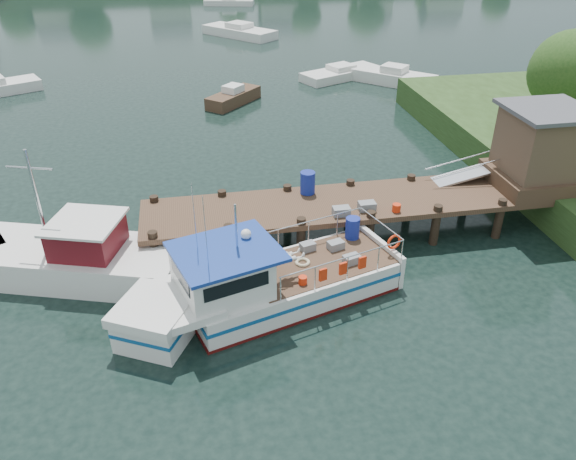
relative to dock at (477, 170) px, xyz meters
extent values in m
plane|color=black|center=(-6.51, -0.01, -2.24)|extent=(160.00, 160.00, 0.00)
cylinder|color=#332114|center=(7.49, 5.99, -0.72)|extent=(0.50, 0.50, 3.05)
sphere|color=#294819|center=(7.49, 5.99, 1.72)|extent=(3.90, 3.90, 3.90)
cube|color=#473122|center=(-4.51, -0.01, -0.94)|extent=(16.00, 3.00, 0.20)
cylinder|color=black|center=(-12.01, -1.31, -1.59)|extent=(0.32, 0.32, 1.90)
cylinder|color=black|center=(-12.01, 1.29, -1.59)|extent=(0.32, 0.32, 1.90)
cylinder|color=black|center=(-9.51, -1.31, -1.59)|extent=(0.32, 0.32, 1.90)
cylinder|color=black|center=(-9.51, 1.29, -1.59)|extent=(0.32, 0.32, 1.90)
cylinder|color=black|center=(-7.01, -1.31, -1.59)|extent=(0.32, 0.32, 1.90)
cylinder|color=black|center=(-7.01, 1.29, -1.59)|extent=(0.32, 0.32, 1.90)
cylinder|color=black|center=(-4.51, -1.31, -1.59)|extent=(0.32, 0.32, 1.90)
cylinder|color=black|center=(-4.51, 1.29, -1.59)|extent=(0.32, 0.32, 1.90)
cylinder|color=black|center=(-2.01, -1.31, -1.59)|extent=(0.32, 0.32, 1.90)
cylinder|color=black|center=(-2.01, 1.29, -1.59)|extent=(0.32, 0.32, 1.90)
cylinder|color=black|center=(0.49, -1.31, -1.59)|extent=(0.32, 0.32, 1.90)
cylinder|color=black|center=(0.49, 1.29, -1.59)|extent=(0.32, 0.32, 1.90)
cylinder|color=black|center=(2.99, -1.31, -1.59)|extent=(0.32, 0.32, 1.90)
cylinder|color=black|center=(2.99, 1.29, -1.59)|extent=(0.32, 0.32, 1.90)
cube|color=#473122|center=(2.49, -0.01, -0.54)|extent=(3.20, 3.00, 0.60)
cube|color=brown|center=(2.49, -0.01, 0.86)|extent=(2.60, 2.60, 2.40)
cube|color=#47474C|center=(2.49, -0.01, 2.16)|extent=(3.00, 3.00, 0.15)
cube|color=#A5A8AD|center=(0.19, 0.89, -0.59)|extent=(3.34, 0.90, 0.79)
cylinder|color=silver|center=(0.19, 0.49, -0.09)|extent=(3.34, 0.05, 0.76)
cylinder|color=silver|center=(0.19, 1.29, -0.09)|extent=(3.34, 0.05, 0.76)
cube|color=slate|center=(-5.51, -1.01, -0.68)|extent=(0.60, 0.40, 0.30)
cube|color=slate|center=(-4.51, -0.81, -0.68)|extent=(0.60, 0.40, 0.30)
cylinder|color=red|center=(-3.51, -1.11, -0.69)|extent=(0.30, 0.30, 0.28)
cylinder|color=navy|center=(-6.31, 0.89, -0.40)|extent=(0.56, 0.56, 0.85)
cube|color=silver|center=(-7.80, -3.50, -1.74)|extent=(7.00, 4.39, 1.00)
cube|color=silver|center=(-11.96, -4.77, -1.74)|extent=(2.50, 2.50, 1.00)
cube|color=silver|center=(-11.96, -4.77, -1.11)|extent=(2.71, 2.76, 0.30)
cube|color=silver|center=(-11.13, -4.51, -1.14)|extent=(2.39, 2.88, 0.26)
cube|color=#104C85|center=(-7.80, -3.50, -1.61)|extent=(7.09, 4.45, 0.12)
cube|color=#104C85|center=(-11.96, -4.77, -1.61)|extent=(2.54, 2.54, 0.12)
cube|color=#4C0C0A|center=(-7.80, -3.50, -2.20)|extent=(7.09, 4.44, 0.12)
cube|color=#473122|center=(-6.80, -3.20, -1.23)|extent=(5.18, 3.61, 0.03)
cube|color=silver|center=(-4.56, -2.51, -1.65)|extent=(0.93, 2.55, 1.17)
cube|color=silver|center=(-9.96, -4.16, -0.59)|extent=(2.99, 2.87, 1.30)
cube|color=black|center=(-9.63, -5.25, -0.33)|extent=(1.84, 0.59, 0.43)
cube|color=black|center=(-10.30, -3.07, -0.33)|extent=(1.84, 0.59, 0.43)
cube|color=black|center=(-11.14, -4.52, -0.33)|extent=(0.49, 1.51, 0.43)
cube|color=navy|center=(-9.80, -4.11, 0.11)|extent=(3.56, 3.27, 0.10)
cylinder|color=silver|center=(-9.47, -4.01, 0.85)|extent=(0.09, 0.09, 1.39)
cylinder|color=silver|center=(-10.34, -4.73, 1.19)|extent=(0.03, 0.03, 2.09)
cylinder|color=silver|center=(-10.59, -3.89, 1.19)|extent=(0.03, 0.03, 2.09)
sphere|color=silver|center=(-9.15, -3.55, 0.28)|extent=(0.39, 0.39, 0.31)
cylinder|color=silver|center=(-6.33, -4.31, -0.42)|extent=(4.17, 1.30, 0.04)
cylinder|color=silver|center=(-7.03, -2.01, -0.42)|extent=(4.17, 1.30, 0.04)
cylinder|color=silver|center=(-4.57, -2.52, -0.42)|extent=(0.73, 2.30, 0.04)
cylinder|color=silver|center=(-8.37, -4.93, -0.83)|extent=(0.05, 0.05, 0.83)
cylinder|color=silver|center=(-9.07, -2.63, -0.83)|extent=(0.05, 0.05, 0.83)
cylinder|color=silver|center=(-7.29, -4.60, -0.83)|extent=(0.05, 0.05, 0.83)
cylinder|color=silver|center=(-7.98, -2.30, -0.83)|extent=(0.05, 0.05, 0.83)
cylinder|color=silver|center=(-6.20, -4.27, -0.83)|extent=(0.05, 0.05, 0.83)
cylinder|color=silver|center=(-6.90, -1.97, -0.83)|extent=(0.05, 0.05, 0.83)
cylinder|color=silver|center=(-5.12, -3.94, -0.83)|extent=(0.05, 0.05, 0.83)
cylinder|color=silver|center=(-5.82, -1.64, -0.83)|extent=(0.05, 0.05, 0.83)
cylinder|color=silver|center=(-4.25, -3.67, -0.83)|extent=(0.05, 0.05, 0.83)
cylinder|color=silver|center=(-4.95, -1.38, -0.83)|extent=(0.05, 0.05, 0.83)
cube|color=slate|center=(-5.82, -3.44, -1.08)|extent=(0.60, 0.48, 0.28)
cube|color=slate|center=(-6.10, -2.53, -1.08)|extent=(0.60, 0.48, 0.28)
cube|color=slate|center=(-7.03, -2.45, -1.08)|extent=(0.55, 0.46, 0.28)
cylinder|color=navy|center=(-5.37, -1.94, -0.85)|extent=(0.61, 0.61, 0.77)
cylinder|color=red|center=(-7.57, -4.25, -1.10)|extent=(0.33, 0.33, 0.26)
torus|color=#BFB28C|center=(-7.35, -3.18, -1.18)|extent=(0.61, 0.61, 0.10)
torus|color=red|center=(-4.34, -3.17, -0.76)|extent=(0.54, 0.24, 0.54)
cube|color=red|center=(-7.03, -4.54, -0.76)|extent=(0.26, 0.15, 0.39)
cube|color=red|center=(-6.37, -4.34, -0.76)|extent=(0.26, 0.15, 0.39)
cube|color=red|center=(-5.70, -4.13, -0.76)|extent=(0.26, 0.15, 0.39)
imported|color=silver|center=(-8.22, -3.90, -0.48)|extent=(0.51, 0.64, 1.53)
cube|color=silver|center=(-14.60, -1.01, -1.70)|extent=(7.55, 4.70, 1.09)
cube|color=#560E14|center=(-14.08, -1.18, -0.66)|extent=(2.48, 2.48, 1.04)
cube|color=silver|center=(-14.08, -1.18, -0.12)|extent=(2.75, 2.75, 0.09)
cylinder|color=silver|center=(-15.43, -0.73, 0.59)|extent=(0.14, 0.14, 3.38)
cylinder|color=silver|center=(-15.43, -0.73, 1.68)|extent=(1.47, 0.54, 0.07)
cube|color=#473122|center=(-7.58, 16.51, -1.87)|extent=(3.72, 3.88, 0.74)
cube|color=silver|center=(-7.58, 16.51, -1.31)|extent=(1.47, 1.48, 0.48)
cube|color=silver|center=(-4.26, 54.17, -1.93)|extent=(6.17, 3.32, 0.63)
cube|color=silver|center=(3.71, 18.89, -1.84)|extent=(5.41, 5.34, 0.79)
cube|color=silver|center=(3.71, 18.89, -1.24)|extent=(2.09, 2.08, 0.51)
cube|color=silver|center=(0.51, 20.92, -1.94)|extent=(6.28, 4.36, 0.60)
cube|color=silver|center=(0.51, 20.92, -1.49)|extent=(2.12, 2.01, 0.38)
cube|color=silver|center=(-5.02, 36.19, -1.85)|extent=(6.67, 7.15, 0.79)
cube|color=silver|center=(-5.02, 36.19, -1.25)|extent=(2.67, 2.70, 0.51)
camera|label=1|loc=(-10.53, -17.65, 8.78)|focal=35.00mm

